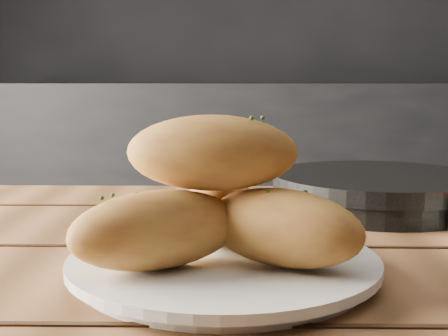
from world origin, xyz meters
TOP-DOWN VIEW (x-y plane):
  - counter at (0.00, 1.70)m, footprint 2.80×0.60m
  - plate at (-0.52, -0.23)m, footprint 0.26×0.26m
  - bread_rolls at (-0.53, -0.24)m, footprint 0.25×0.22m
  - skillet at (-0.33, 0.05)m, footprint 0.39×0.27m

SIDE VIEW (x-z plane):
  - counter at x=0.00m, z-range 0.00..0.90m
  - plate at x=-0.52m, z-range 0.75..0.77m
  - skillet at x=-0.33m, z-range 0.75..0.80m
  - bread_rolls at x=-0.53m, z-range 0.75..0.87m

